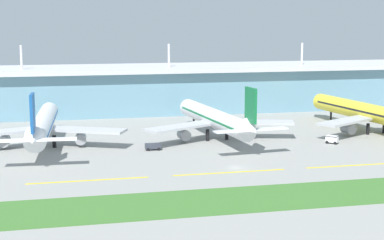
% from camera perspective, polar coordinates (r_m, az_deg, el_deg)
% --- Properties ---
extents(ground_plane, '(600.00, 600.00, 0.00)m').
position_cam_1_polar(ground_plane, '(151.07, 4.24, -4.55)').
color(ground_plane, gray).
extents(terminal_building, '(288.00, 34.00, 27.54)m').
position_cam_1_polar(terminal_building, '(243.37, -2.44, 3.05)').
color(terminal_building, '#6693A8').
rests_on(terminal_building, ground).
extents(airliner_near, '(48.72, 63.80, 18.90)m').
position_cam_1_polar(airliner_near, '(179.42, -14.03, -0.48)').
color(airliner_near, white).
rests_on(airliner_near, ground).
extents(airliner_middle, '(48.50, 61.12, 18.90)m').
position_cam_1_polar(airliner_middle, '(185.27, 2.26, 0.10)').
color(airliner_middle, silver).
rests_on(airliner_middle, ground).
extents(airliner_far, '(48.36, 72.21, 18.90)m').
position_cam_1_polar(airliner_far, '(204.56, 16.93, 0.59)').
color(airliner_far, yellow).
rests_on(airliner_far, ground).
extents(taxiway_stripe_mid_west, '(28.00, 0.70, 0.04)m').
position_cam_1_polar(taxiway_stripe_mid_west, '(140.80, -9.87, -5.70)').
color(taxiway_stripe_mid_west, yellow).
rests_on(taxiway_stripe_mid_west, ground).
extents(taxiway_stripe_centre, '(28.00, 0.70, 0.04)m').
position_cam_1_polar(taxiway_stripe_centre, '(146.23, 3.60, -5.01)').
color(taxiway_stripe_centre, yellow).
rests_on(taxiway_stripe_centre, ground).
extents(taxiway_stripe_mid_east, '(28.00, 0.70, 0.04)m').
position_cam_1_polar(taxiway_stripe_mid_east, '(158.92, 15.49, -4.17)').
color(taxiway_stripe_mid_east, yellow).
rests_on(taxiway_stripe_mid_east, ground).
extents(grass_verge, '(300.00, 18.00, 0.10)m').
position_cam_1_polar(grass_verge, '(127.07, 7.71, -7.29)').
color(grass_verge, '#3D702D').
rests_on(grass_verge, ground).
extents(pushback_tug, '(4.47, 2.63, 1.85)m').
position_cam_1_polar(pushback_tug, '(171.15, -3.75, -2.51)').
color(pushback_tug, '#333842').
rests_on(pushback_tug, ground).
extents(baggage_cart, '(3.85, 3.79, 2.48)m').
position_cam_1_polar(baggage_cart, '(184.44, 13.19, -1.82)').
color(baggage_cart, silver).
rests_on(baggage_cart, ground).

